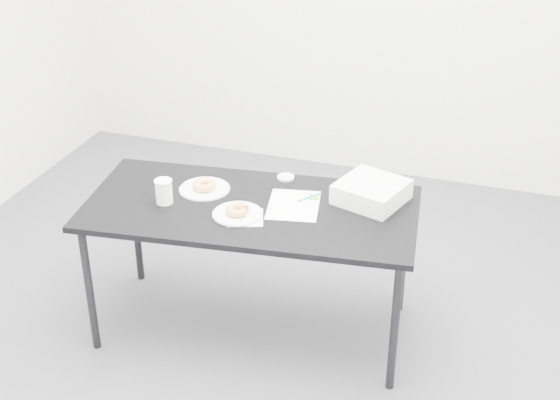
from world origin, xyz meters
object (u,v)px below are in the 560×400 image
(pen, at_px, (309,197))
(bakery_box, at_px, (371,192))
(plate_far, at_px, (204,189))
(table, at_px, (251,216))
(plate_near, at_px, (238,214))
(scorecard, at_px, (294,205))
(donut_far, at_px, (204,185))
(donut_near, at_px, (237,210))
(coffee_cup, at_px, (164,191))

(pen, relative_size, bakery_box, 0.48)
(bakery_box, bearing_deg, pen, -148.32)
(plate_far, relative_size, bakery_box, 0.86)
(table, xyz_separation_m, plate_near, (-0.03, -0.10, 0.06))
(pen, bearing_deg, plate_far, 134.13)
(scorecard, xyz_separation_m, plate_near, (-0.21, -0.17, 0.00))
(table, bearing_deg, pen, 26.27)
(donut_far, bearing_deg, donut_near, -36.97)
(donut_near, distance_m, bakery_box, 0.63)
(pen, height_order, coffee_cup, coffee_cup)
(pen, bearing_deg, plate_near, 169.84)
(plate_far, xyz_separation_m, bakery_box, (0.78, 0.14, 0.04))
(table, distance_m, pen, 0.29)
(donut_near, distance_m, donut_far, 0.30)
(pen, xyz_separation_m, donut_near, (-0.26, -0.25, 0.02))
(pen, xyz_separation_m, plate_near, (-0.26, -0.25, -0.00))
(scorecard, relative_size, donut_far, 2.58)
(plate_near, height_order, coffee_cup, coffee_cup)
(donut_near, xyz_separation_m, coffee_cup, (-0.37, 0.00, 0.03))
(pen, distance_m, plate_far, 0.51)
(scorecard, distance_m, bakery_box, 0.37)
(donut_far, bearing_deg, plate_far, 0.00)
(plate_far, distance_m, donut_far, 0.02)
(plate_near, height_order, bakery_box, bakery_box)
(donut_near, bearing_deg, plate_far, 143.03)
(plate_far, height_order, bakery_box, bakery_box)
(table, height_order, scorecard, scorecard)
(plate_near, bearing_deg, pen, 43.92)
(donut_far, relative_size, bakery_box, 0.40)
(coffee_cup, bearing_deg, donut_far, 54.86)
(table, distance_m, plate_far, 0.28)
(scorecard, bearing_deg, plate_far, 167.18)
(bakery_box, bearing_deg, coffee_cup, -142.91)
(plate_near, xyz_separation_m, coffee_cup, (-0.37, 0.00, 0.05))
(plate_far, bearing_deg, donut_far, 0.00)
(table, height_order, pen, pen)
(pen, relative_size, donut_far, 1.20)
(scorecard, height_order, coffee_cup, coffee_cup)
(scorecard, bearing_deg, coffee_cup, -175.27)
(plate_far, bearing_deg, coffee_cup, -125.14)
(plate_near, distance_m, coffee_cup, 0.37)
(donut_near, relative_size, donut_far, 0.94)
(plate_near, bearing_deg, scorecard, 38.11)
(donut_far, bearing_deg, plate_near, -36.97)
(donut_near, bearing_deg, pen, 43.92)
(coffee_cup, xyz_separation_m, bakery_box, (0.91, 0.32, -0.01))
(coffee_cup, bearing_deg, bakery_box, 19.41)
(scorecard, distance_m, plate_near, 0.27)
(plate_near, relative_size, bakery_box, 0.81)
(scorecard, height_order, plate_near, plate_near)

